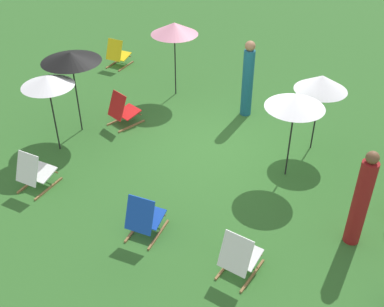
# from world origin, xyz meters

# --- Properties ---
(ground_plane) EXTENTS (40.00, 40.00, 0.00)m
(ground_plane) POSITION_xyz_m (0.00, 0.00, 0.00)
(ground_plane) COLOR #2D6026
(deckchair_1) EXTENTS (0.52, 0.78, 0.83)m
(deckchair_1) POSITION_xyz_m (4.49, -2.28, 0.37)
(deckchair_1) COLOR olive
(deckchair_1) RESTS_ON ground
(deckchair_3) EXTENTS (0.52, 0.79, 0.83)m
(deckchair_3) POSITION_xyz_m (-1.90, 3.06, 0.37)
(deckchair_3) COLOR olive
(deckchair_3) RESTS_ON ground
(deckchair_5) EXTENTS (0.51, 0.78, 0.83)m
(deckchair_5) POSITION_xyz_m (2.36, 3.07, 0.37)
(deckchair_5) COLOR olive
(deckchair_5) RESTS_ON ground
(deckchair_7) EXTENTS (0.56, 0.81, 0.83)m
(deckchair_7) POSITION_xyz_m (-0.16, 3.07, 0.37)
(deckchair_7) COLOR olive
(deckchair_7) RESTS_ON ground
(deckchair_8) EXTENTS (0.67, 0.86, 0.83)m
(deckchair_8) POSITION_xyz_m (2.36, 0.32, 0.37)
(deckchair_8) COLOR olive
(deckchair_8) RESTS_ON ground
(umbrella_0) EXTENTS (1.28, 1.28, 1.90)m
(umbrella_0) POSITION_xyz_m (3.05, 1.00, 1.79)
(umbrella_0) COLOR black
(umbrella_0) RESTS_ON ground
(umbrella_1) EXTENTS (1.11, 1.11, 1.78)m
(umbrella_1) POSITION_xyz_m (-1.63, 0.27, 1.65)
(umbrella_1) COLOR black
(umbrella_1) RESTS_ON ground
(umbrella_2) EXTENTS (1.06, 1.06, 1.72)m
(umbrella_2) POSITION_xyz_m (2.94, 1.85, 1.61)
(umbrella_2) COLOR black
(umbrella_2) RESTS_ON ground
(umbrella_3) EXTENTS (1.07, 1.07, 1.71)m
(umbrella_3) POSITION_xyz_m (-1.76, -0.92, 1.55)
(umbrella_3) COLOR black
(umbrella_3) RESTS_ON ground
(umbrella_4) EXTENTS (1.16, 1.16, 1.91)m
(umbrella_4) POSITION_xyz_m (2.12, -1.62, 1.76)
(umbrella_4) COLOR black
(umbrella_4) RESTS_ON ground
(person_0) EXTENTS (0.35, 0.35, 1.80)m
(person_0) POSITION_xyz_m (-3.24, 1.46, 0.87)
(person_0) COLOR maroon
(person_0) RESTS_ON ground
(person_1) EXTENTS (0.37, 0.37, 1.86)m
(person_1) POSITION_xyz_m (0.09, -1.56, 0.91)
(person_1) COLOR #195972
(person_1) RESTS_ON ground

